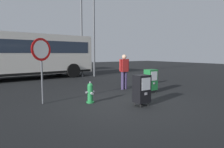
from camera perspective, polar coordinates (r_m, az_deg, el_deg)
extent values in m
plane|color=black|center=(7.01, 3.48, -8.31)|extent=(60.00, 60.00, 0.00)
cylinder|color=#1E7238|center=(7.11, -6.21, -7.92)|extent=(0.28, 0.28, 0.05)
cylinder|color=#1E7238|center=(7.05, -6.23, -5.55)|extent=(0.19, 0.19, 0.55)
sphere|color=#1E7238|center=(7.00, -6.26, -3.34)|extent=(0.19, 0.19, 0.19)
cylinder|color=gray|center=(6.98, -6.27, -2.37)|extent=(0.06, 0.06, 0.05)
cylinder|color=gray|center=(6.92, -5.71, -5.52)|extent=(0.09, 0.08, 0.09)
cylinder|color=gray|center=(6.98, -7.19, -5.22)|extent=(0.07, 0.07, 0.07)
cylinder|color=gray|center=(7.10, -5.30, -5.01)|extent=(0.07, 0.07, 0.07)
cylinder|color=black|center=(8.83, 10.78, -5.06)|extent=(0.04, 0.04, 0.12)
cylinder|color=black|center=(9.06, 12.29, -4.80)|extent=(0.04, 0.04, 0.12)
cylinder|color=black|center=(9.02, 9.52, -4.80)|extent=(0.04, 0.04, 0.12)
cylinder|color=black|center=(9.25, 11.04, -4.56)|extent=(0.04, 0.04, 0.12)
cube|color=#19602D|center=(8.96, 10.97, -1.60)|extent=(0.48, 0.40, 0.90)
cube|color=#B2B7BF|center=(8.80, 11.94, -0.57)|extent=(0.36, 0.01, 0.40)
cube|color=gray|center=(8.84, 11.91, -2.60)|extent=(0.10, 0.02, 0.08)
cylinder|color=black|center=(6.52, 8.12, -8.89)|extent=(0.04, 0.04, 0.12)
cylinder|color=black|center=(6.75, 10.26, -8.43)|extent=(0.04, 0.04, 0.12)
cylinder|color=black|center=(6.73, 6.50, -8.42)|extent=(0.04, 0.04, 0.12)
cylinder|color=black|center=(6.94, 8.63, -8.00)|extent=(0.04, 0.04, 0.12)
cube|color=black|center=(6.63, 8.45, -4.15)|extent=(0.48, 0.40, 0.90)
cube|color=#B2B7BF|center=(6.45, 9.71, -2.83)|extent=(0.36, 0.01, 0.40)
cube|color=gray|center=(6.50, 9.67, -5.57)|extent=(0.10, 0.02, 0.08)
cylinder|color=#4C4F54|center=(7.16, -19.36, 0.60)|extent=(0.06, 0.06, 2.20)
cylinder|color=red|center=(7.11, -19.52, 6.61)|extent=(0.71, 0.31, 0.76)
cylinder|color=white|center=(7.10, -19.50, 6.62)|extent=(0.56, 0.23, 0.60)
cylinder|color=#382D51|center=(9.56, 3.04, -1.91)|extent=(0.14, 0.14, 0.85)
cylinder|color=#382D51|center=(9.67, 3.89, -1.83)|extent=(0.14, 0.14, 0.85)
cube|color=maroon|center=(9.55, 3.49, 2.45)|extent=(0.36, 0.20, 0.60)
sphere|color=tan|center=(9.53, 3.51, 4.91)|extent=(0.22, 0.22, 0.22)
cylinder|color=maroon|center=(9.41, 2.38, 2.59)|extent=(0.09, 0.09, 0.55)
cylinder|color=maroon|center=(9.69, 4.58, 2.67)|extent=(0.09, 0.09, 0.55)
cube|color=beige|center=(14.49, -26.47, 5.08)|extent=(10.68, 3.42, 2.65)
cube|color=#1E2838|center=(14.49, -26.55, 6.96)|extent=(10.05, 3.39, 0.80)
cube|color=black|center=(14.54, -26.25, 0.25)|extent=(10.47, 3.41, 0.16)
cylinder|color=black|center=(14.64, -10.98, 0.98)|extent=(1.02, 0.37, 1.00)
cylinder|color=black|center=(16.88, -14.98, 1.52)|extent=(1.02, 0.37, 1.00)
cylinder|color=black|center=(18.14, -19.57, 1.66)|extent=(1.02, 0.34, 1.00)
cylinder|color=black|center=(20.53, -21.73, 2.03)|extent=(1.02, 0.34, 1.00)
cylinder|color=#4C4F54|center=(15.20, -5.18, 13.01)|extent=(0.14, 0.14, 7.24)
cylinder|color=#4C4F54|center=(15.35, -8.72, 15.19)|extent=(0.14, 0.14, 8.45)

